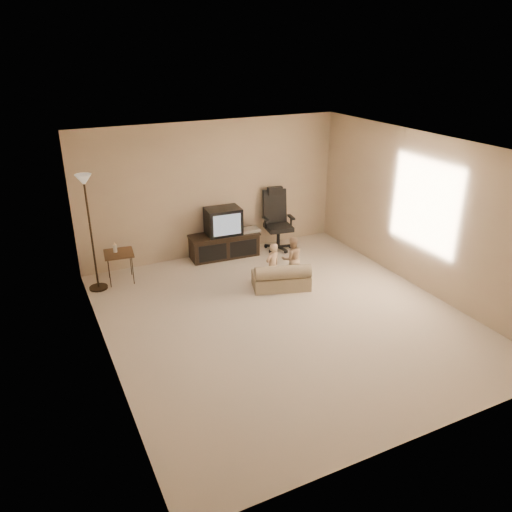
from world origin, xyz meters
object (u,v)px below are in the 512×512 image
Objects in this scene: side_table at (118,254)px; child_sofa at (282,278)px; floor_lamp at (87,207)px; office_chair at (277,227)px; tv_stand at (224,237)px; toddler_right at (292,259)px; toddler_left at (272,265)px.

side_table is 2.75m from child_sofa.
office_chair is at bearing 4.45° from floor_lamp.
side_table is at bearing 17.23° from floor_lamp.
tv_stand is 1.09m from office_chair.
tv_stand reaches higher than toddler_right.
toddler_left is at bearing 152.52° from child_sofa.
office_chair is at bearing 2.72° from side_table.
side_table is (-1.99, -0.21, 0.11)m from tv_stand.
side_table is at bearing -47.91° from toddler_left.
child_sofa is 1.33× the size of toddler_left.
toddler_left is 0.43m from toddler_right.
office_chair is 3.09m from side_table.
office_chair is at bearing 82.15° from child_sofa.
side_table is 2.58m from toddler_left.
tv_stand is 1.69m from child_sofa.
office_chair is at bearing -137.75° from toddler_left.
office_chair is at bearing 0.35° from tv_stand.
floor_lamp is at bearing 172.09° from child_sofa.
child_sofa is at bearing -31.67° from side_table.
tv_stand is at bearing 6.06° from side_table.
office_chair is 3.63m from floor_lamp.
tv_stand reaches higher than side_table.
tv_stand is at bearing -56.07° from toddler_right.
side_table is 0.68× the size of child_sofa.
side_table reaches higher than child_sofa.
floor_lamp is 2.48× the size of toddler_left.
side_table is 0.91× the size of toddler_left.
child_sofa is at bearing 44.42° from toddler_right.
floor_lamp is at bearing -166.91° from office_chair.
floor_lamp reaches higher than toddler_right.
floor_lamp is (-0.40, -0.12, 0.90)m from side_table.
floor_lamp reaches higher than tv_stand.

